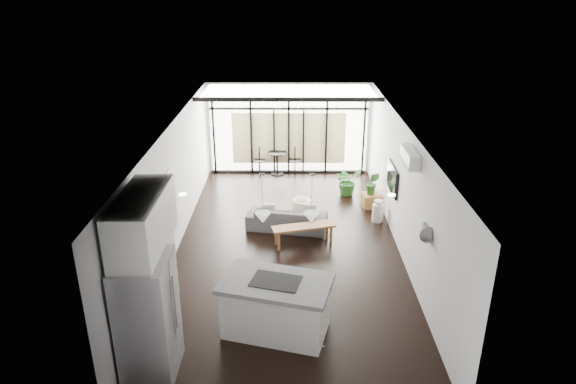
{
  "coord_description": "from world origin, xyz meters",
  "views": [
    {
      "loc": [
        0.05,
        -10.27,
        5.66
      ],
      "look_at": [
        0.0,
        0.3,
        1.25
      ],
      "focal_mm": 32.0,
      "sensor_mm": 36.0,
      "label": 1
    }
  ],
  "objects_px": {
    "sofa": "(287,214)",
    "pouf": "(301,207)",
    "console_bench": "(304,235)",
    "tv": "(393,179)",
    "fridge": "(148,318)",
    "milk_can": "(378,211)",
    "island": "(276,306)"
  },
  "relations": [
    {
      "from": "fridge",
      "to": "pouf",
      "type": "relative_size",
      "value": 4.05
    },
    {
      "from": "fridge",
      "to": "pouf",
      "type": "distance_m",
      "value": 6.32
    },
    {
      "from": "console_bench",
      "to": "sofa",
      "type": "bearing_deg",
      "value": 100.63
    },
    {
      "from": "console_bench",
      "to": "tv",
      "type": "distance_m",
      "value": 2.49
    },
    {
      "from": "fridge",
      "to": "pouf",
      "type": "xyz_separation_m",
      "value": [
        2.41,
        5.79,
        -0.79
      ]
    },
    {
      "from": "island",
      "to": "console_bench",
      "type": "height_order",
      "value": "island"
    },
    {
      "from": "sofa",
      "to": "console_bench",
      "type": "distance_m",
      "value": 0.9
    },
    {
      "from": "island",
      "to": "fridge",
      "type": "height_order",
      "value": "fridge"
    },
    {
      "from": "island",
      "to": "fridge",
      "type": "bearing_deg",
      "value": -137.39
    },
    {
      "from": "island",
      "to": "sofa",
      "type": "xyz_separation_m",
      "value": [
        0.16,
        3.96,
        -0.13
      ]
    },
    {
      "from": "island",
      "to": "tv",
      "type": "height_order",
      "value": "tv"
    },
    {
      "from": "sofa",
      "to": "pouf",
      "type": "bearing_deg",
      "value": -103.37
    },
    {
      "from": "console_bench",
      "to": "pouf",
      "type": "distance_m",
      "value": 1.65
    },
    {
      "from": "console_bench",
      "to": "milk_can",
      "type": "distance_m",
      "value": 2.25
    },
    {
      "from": "sofa",
      "to": "island",
      "type": "bearing_deg",
      "value": 98.13
    },
    {
      "from": "island",
      "to": "pouf",
      "type": "bearing_deg",
      "value": 98.79
    },
    {
      "from": "island",
      "to": "sofa",
      "type": "distance_m",
      "value": 3.96
    },
    {
      "from": "island",
      "to": "sofa",
      "type": "relative_size",
      "value": 0.95
    },
    {
      "from": "milk_can",
      "to": "tv",
      "type": "bearing_deg",
      "value": -62.84
    },
    {
      "from": "console_bench",
      "to": "fridge",
      "type": "bearing_deg",
      "value": -135.57
    },
    {
      "from": "island",
      "to": "milk_can",
      "type": "distance_m",
      "value": 5.01
    },
    {
      "from": "sofa",
      "to": "console_bench",
      "type": "relative_size",
      "value": 1.32
    },
    {
      "from": "sofa",
      "to": "console_bench",
      "type": "height_order",
      "value": "sofa"
    },
    {
      "from": "pouf",
      "to": "tv",
      "type": "xyz_separation_m",
      "value": [
        2.12,
        -0.84,
        1.11
      ]
    },
    {
      "from": "fridge",
      "to": "tv",
      "type": "height_order",
      "value": "fridge"
    },
    {
      "from": "console_bench",
      "to": "pouf",
      "type": "xyz_separation_m",
      "value": [
        -0.01,
        1.65,
        -0.04
      ]
    },
    {
      "from": "island",
      "to": "tv",
      "type": "relative_size",
      "value": 1.66
    },
    {
      "from": "pouf",
      "to": "sofa",
      "type": "bearing_deg",
      "value": -113.75
    },
    {
      "from": "console_bench",
      "to": "tv",
      "type": "relative_size",
      "value": 1.32
    },
    {
      "from": "tv",
      "to": "sofa",
      "type": "bearing_deg",
      "value": -179.74
    },
    {
      "from": "island",
      "to": "sofa",
      "type": "bearing_deg",
      "value": 102.81
    },
    {
      "from": "fridge",
      "to": "pouf",
      "type": "bearing_deg",
      "value": 67.38
    }
  ]
}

